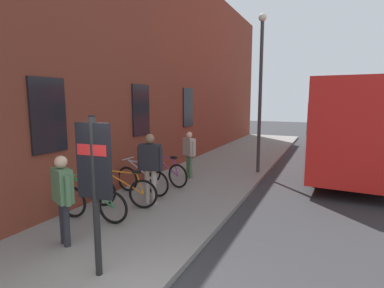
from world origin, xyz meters
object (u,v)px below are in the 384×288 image
(pedestrian_near_bus, at_px, (63,191))
(pedestrian_crossing_street, at_px, (189,150))
(city_bus, at_px, (358,120))
(bicycle_end_of_row, at_px, (93,203))
(bicycle_far_end, at_px, (142,180))
(street_lamp, at_px, (261,81))
(transit_info_sign, at_px, (94,171))
(pedestrian_by_facade, at_px, (150,162))
(bicycle_beside_lamp, at_px, (123,192))
(bicycle_by_door, at_px, (165,173))

(pedestrian_near_bus, relative_size, pedestrian_crossing_street, 1.06)
(city_bus, bearing_deg, pedestrian_near_bus, 152.61)
(bicycle_end_of_row, bearing_deg, bicycle_far_end, 2.17)
(street_lamp, bearing_deg, transit_info_sign, 174.41)
(pedestrian_by_facade, height_order, street_lamp, street_lamp)
(bicycle_beside_lamp, bearing_deg, transit_info_sign, -150.02)
(city_bus, bearing_deg, bicycle_by_door, 137.20)
(bicycle_beside_lamp, relative_size, bicycle_far_end, 0.98)
(bicycle_far_end, xyz_separation_m, pedestrian_near_bus, (-3.12, -0.41, 0.62))
(bicycle_far_end, relative_size, pedestrian_crossing_street, 1.14)
(bicycle_end_of_row, distance_m, pedestrian_near_bus, 1.28)
(bicycle_by_door, relative_size, transit_info_sign, 0.73)
(bicycle_by_door, xyz_separation_m, city_bus, (5.98, -5.53, 1.41))
(transit_info_sign, relative_size, pedestrian_near_bus, 1.46)
(bicycle_end_of_row, xyz_separation_m, pedestrian_near_bus, (-1.07, -0.33, 0.62))
(bicycle_far_end, distance_m, bicycle_by_door, 1.05)
(bicycle_end_of_row, bearing_deg, pedestrian_crossing_street, -4.95)
(bicycle_far_end, height_order, transit_info_sign, transit_info_sign)
(pedestrian_near_bus, height_order, street_lamp, street_lamp)
(bicycle_by_door, distance_m, pedestrian_near_bus, 4.22)
(pedestrian_by_facade, height_order, pedestrian_near_bus, pedestrian_by_facade)
(pedestrian_by_facade, height_order, pedestrian_crossing_street, pedestrian_by_facade)
(pedestrian_crossing_street, bearing_deg, bicycle_by_door, 164.25)
(bicycle_beside_lamp, bearing_deg, bicycle_far_end, 8.45)
(pedestrian_near_bus, xyz_separation_m, pedestrian_crossing_street, (5.27, -0.03, -0.05))
(bicycle_by_door, bearing_deg, pedestrian_crossing_street, -15.75)
(bicycle_by_door, bearing_deg, bicycle_far_end, 172.93)
(bicycle_beside_lamp, relative_size, pedestrian_by_facade, 0.97)
(city_bus, distance_m, street_lamp, 4.73)
(bicycle_end_of_row, distance_m, pedestrian_by_facade, 1.72)
(bicycle_end_of_row, relative_size, pedestrian_by_facade, 1.00)
(city_bus, xyz_separation_m, pedestrian_by_facade, (-7.59, 5.03, -0.72))
(pedestrian_near_bus, bearing_deg, transit_info_sign, -112.53)
(bicycle_far_end, height_order, city_bus, city_bus)
(bicycle_end_of_row, distance_m, bicycle_far_end, 2.05)
(city_bus, height_order, pedestrian_near_bus, city_bus)
(bicycle_end_of_row, height_order, transit_info_sign, transit_info_sign)
(pedestrian_by_facade, relative_size, pedestrian_near_bus, 1.08)
(bicycle_end_of_row, relative_size, transit_info_sign, 0.74)
(bicycle_by_door, bearing_deg, bicycle_end_of_row, 179.05)
(city_bus, xyz_separation_m, street_lamp, (-3.07, 3.30, 1.44))
(bicycle_end_of_row, height_order, pedestrian_near_bus, pedestrian_near_bus)
(bicycle_end_of_row, bearing_deg, pedestrian_by_facade, -20.67)
(pedestrian_crossing_street, bearing_deg, bicycle_beside_lamp, 175.10)
(bicycle_end_of_row, relative_size, pedestrian_near_bus, 1.07)
(bicycle_end_of_row, distance_m, transit_info_sign, 2.52)
(pedestrian_by_facade, bearing_deg, pedestrian_near_bus, 175.01)
(transit_info_sign, distance_m, city_bus, 11.38)
(pedestrian_by_facade, bearing_deg, transit_info_sign, -162.01)
(bicycle_beside_lamp, bearing_deg, bicycle_by_door, 0.91)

